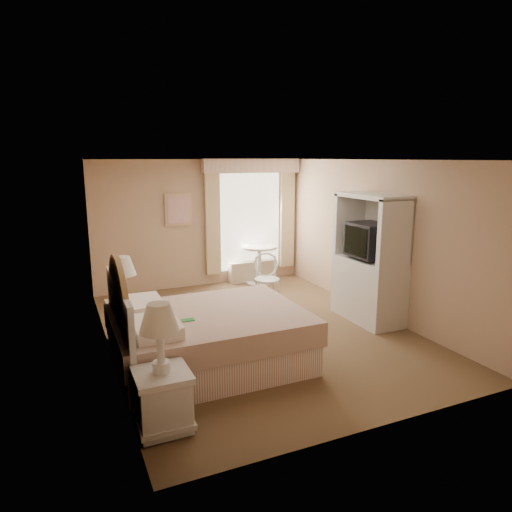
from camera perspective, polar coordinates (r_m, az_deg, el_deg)
name	(u,v)px	position (r m, az deg, el deg)	size (l,w,h in m)	color
room	(257,249)	(6.55, 0.17, 0.93)	(4.21, 5.51, 2.51)	brown
window	(252,217)	(9.35, -0.57, 4.90)	(2.05, 0.22, 2.51)	white
framed_art	(178,210)	(8.91, -9.67, 5.71)	(0.52, 0.04, 0.62)	tan
bed	(201,337)	(5.71, -6.90, -10.00)	(2.29, 1.80, 1.59)	tan
nightstand_near	(162,384)	(4.49, -11.65, -15.44)	(0.51, 0.51, 1.23)	silver
nightstand_far	(125,311)	(6.62, -16.00, -6.57)	(0.50, 0.50, 1.20)	silver
round_table	(259,258)	(9.29, 0.41, -0.30)	(0.74, 0.74, 0.78)	silver
cafe_chair	(266,275)	(7.95, 1.32, -2.40)	(0.54, 0.54, 0.91)	silver
armoire	(370,269)	(7.35, 14.02, -1.56)	(0.60, 1.20, 2.00)	silver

